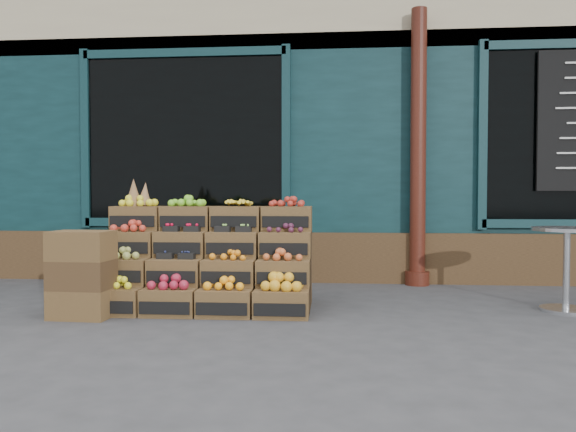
{
  "coord_description": "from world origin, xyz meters",
  "views": [
    {
      "loc": [
        0.26,
        -4.59,
        1.04
      ],
      "look_at": [
        -0.2,
        0.7,
        0.85
      ],
      "focal_mm": 35.0,
      "sensor_mm": 36.0,
      "label": 1
    }
  ],
  "objects": [
    {
      "name": "shopkeeper",
      "position": [
        -1.19,
        2.99,
        1.05
      ],
      "size": [
        0.9,
        0.75,
        2.09
      ],
      "primitive_type": "imported",
      "rotation": [
        0.0,
        0.0,
        2.75
      ],
      "color": "#1E692F",
      "rests_on": "ground"
    },
    {
      "name": "bistro_table",
      "position": [
        2.32,
        0.63,
        0.47
      ],
      "size": [
        0.6,
        0.6,
        0.76
      ],
      "rotation": [
        0.0,
        0.0,
        0.05
      ],
      "color": "silver",
      "rests_on": "ground"
    },
    {
      "name": "ground",
      "position": [
        0.0,
        0.0,
        0.0
      ],
      "size": [
        60.0,
        60.0,
        0.0
      ],
      "primitive_type": "plane",
      "color": "#3A3A3C",
      "rests_on": "ground"
    },
    {
      "name": "crate_display",
      "position": [
        -0.95,
        0.56,
        0.37
      ],
      "size": [
        1.94,
        0.96,
        1.21
      ],
      "rotation": [
        0.0,
        0.0,
        0.01
      ],
      "color": "brown",
      "rests_on": "ground"
    },
    {
      "name": "shop_facade",
      "position": [
        0.0,
        5.11,
        2.4
      ],
      "size": [
        12.0,
        6.24,
        4.8
      ],
      "color": "#0D2A2E",
      "rests_on": "ground"
    },
    {
      "name": "spare_crates",
      "position": [
        -1.9,
        -0.01,
        0.37
      ],
      "size": [
        0.51,
        0.36,
        0.74
      ],
      "rotation": [
        0.0,
        0.0,
        -0.04
      ],
      "color": "brown",
      "rests_on": "ground"
    }
  ]
}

